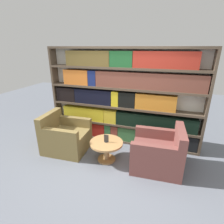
# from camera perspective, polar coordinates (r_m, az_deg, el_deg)

# --- Properties ---
(ground_plane) EXTENTS (14.00, 14.00, 0.00)m
(ground_plane) POSITION_cam_1_polar(r_m,az_deg,el_deg) (3.56, -2.20, -18.32)
(ground_plane) COLOR slate
(bookshelf) EXTENTS (3.59, 0.30, 2.24)m
(bookshelf) POSITION_cam_1_polar(r_m,az_deg,el_deg) (4.08, 4.06, 4.52)
(bookshelf) COLOR silver
(bookshelf) RESTS_ON ground_plane
(armchair_left) EXTENTS (0.96, 0.85, 0.86)m
(armchair_left) POSITION_cam_1_polar(r_m,az_deg,el_deg) (4.14, -15.02, -7.99)
(armchair_left) COLOR olive
(armchair_left) RESTS_ON ground_plane
(armchair_right) EXTENTS (0.96, 0.86, 0.86)m
(armchair_right) POSITION_cam_1_polar(r_m,az_deg,el_deg) (3.57, 14.87, -12.93)
(armchair_right) COLOR brown
(armchair_right) RESTS_ON ground_plane
(coffee_table) EXTENTS (0.68, 0.68, 0.43)m
(coffee_table) POSITION_cam_1_polar(r_m,az_deg,el_deg) (3.64, -1.84, -11.38)
(coffee_table) COLOR #AD7F4C
(coffee_table) RESTS_ON ground_plane
(table_sign) EXTENTS (0.09, 0.06, 0.16)m
(table_sign) POSITION_cam_1_polar(r_m,az_deg,el_deg) (3.55, -1.87, -8.78)
(table_sign) COLOR black
(table_sign) RESTS_ON coffee_table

